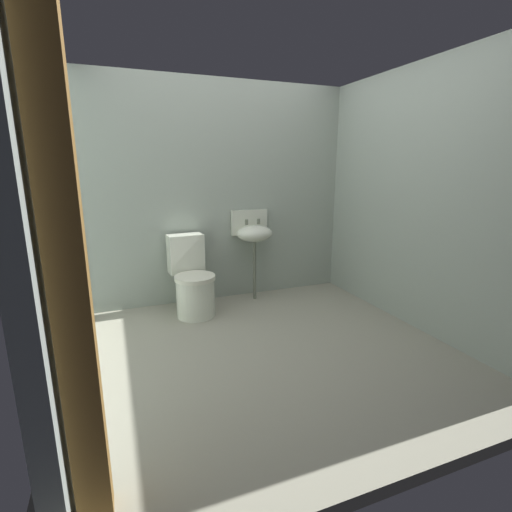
{
  "coord_description": "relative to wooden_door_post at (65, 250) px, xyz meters",
  "views": [
    {
      "loc": [
        -1.15,
        -2.62,
        1.47
      ],
      "look_at": [
        0.0,
        0.32,
        0.7
      ],
      "focal_mm": 26.11,
      "sensor_mm": 36.0,
      "label": 1
    }
  ],
  "objects": [
    {
      "name": "sink",
      "position": [
        1.6,
        2.28,
        -0.42
      ],
      "size": [
        0.42,
        0.35,
        0.99
      ],
      "color": "#656A5A",
      "rests_on": "ground"
    },
    {
      "name": "wall_left",
      "position": [
        -0.14,
        1.24,
        0.0
      ],
      "size": [
        0.1,
        2.79,
        2.34
      ],
      "primitive_type": "cube",
      "color": "#929D98",
      "rests_on": "ground"
    },
    {
      "name": "toilet_near_wall",
      "position": [
        0.87,
        2.09,
        -0.85
      ],
      "size": [
        0.43,
        0.62,
        0.78
      ],
      "rotation": [
        0.0,
        0.0,
        3.22
      ],
      "color": "silver",
      "rests_on": "ground"
    },
    {
      "name": "wooden_door_post",
      "position": [
        0.0,
        0.0,
        0.0
      ],
      "size": [
        0.14,
        0.14,
        2.34
      ],
      "primitive_type": "cube",
      "color": "brown",
      "rests_on": "ground"
    },
    {
      "name": "wall_back",
      "position": [
        1.32,
        2.49,
        0.0
      ],
      "size": [
        3.21,
        0.1,
        2.34
      ],
      "primitive_type": "cube",
      "color": "#97A295",
      "rests_on": "ground"
    },
    {
      "name": "wall_right",
      "position": [
        2.77,
        1.24,
        0.0
      ],
      "size": [
        0.1,
        2.79,
        2.34
      ],
      "primitive_type": "cube",
      "color": "#98A598",
      "rests_on": "ground"
    },
    {
      "name": "ground_plane",
      "position": [
        1.32,
        1.14,
        -1.21
      ],
      "size": [
        3.21,
        2.99,
        0.08
      ],
      "primitive_type": "cube",
      "color": "gray"
    }
  ]
}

